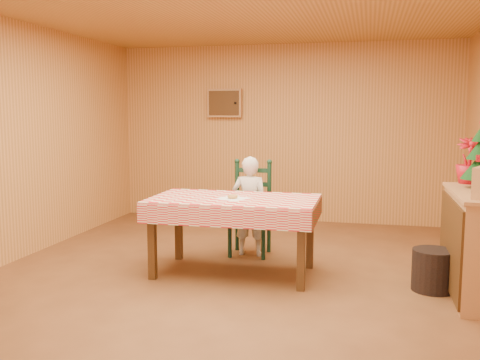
# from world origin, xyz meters

# --- Properties ---
(ground) EXTENTS (6.00, 6.00, 0.00)m
(ground) POSITION_xyz_m (0.00, 0.00, 0.00)
(ground) COLOR brown
(ground) RESTS_ON ground
(cabin_walls) EXTENTS (5.10, 6.05, 2.65)m
(cabin_walls) POSITION_xyz_m (-0.00, 0.53, 1.83)
(cabin_walls) COLOR #C98C48
(cabin_walls) RESTS_ON ground
(dining_table) EXTENTS (1.66, 0.96, 0.77)m
(dining_table) POSITION_xyz_m (-0.06, 0.20, 0.69)
(dining_table) COLOR #492D13
(dining_table) RESTS_ON ground
(ladder_chair) EXTENTS (0.44, 0.40, 1.08)m
(ladder_chair) POSITION_xyz_m (-0.06, 0.99, 0.50)
(ladder_chair) COLOR black
(ladder_chair) RESTS_ON ground
(seated_child) EXTENTS (0.41, 0.27, 1.12)m
(seated_child) POSITION_xyz_m (-0.06, 0.93, 0.56)
(seated_child) COLOR silver
(seated_child) RESTS_ON ground
(napkin) EXTENTS (0.34, 0.34, 0.00)m
(napkin) POSITION_xyz_m (-0.06, 0.15, 0.77)
(napkin) COLOR white
(napkin) RESTS_ON dining_table
(donut) EXTENTS (0.14, 0.14, 0.03)m
(donut) POSITION_xyz_m (-0.06, 0.15, 0.79)
(donut) COLOR #BA8743
(donut) RESTS_ON napkin
(flower_arrangement) EXTENTS (0.31, 0.31, 0.44)m
(flower_arrangement) POSITION_xyz_m (2.16, 0.61, 1.15)
(flower_arrangement) COLOR #B6101E
(flower_arrangement) RESTS_ON shelf_unit
(storage_bin) EXTENTS (0.45, 0.45, 0.38)m
(storage_bin) POSITION_xyz_m (1.82, 0.12, 0.19)
(storage_bin) COLOR black
(storage_bin) RESTS_ON ground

